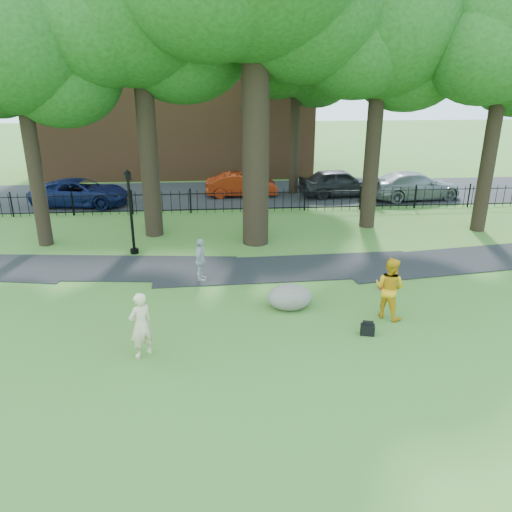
{
  "coord_description": "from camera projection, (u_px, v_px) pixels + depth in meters",
  "views": [
    {
      "loc": [
        -1.61,
        -13.42,
        7.09
      ],
      "look_at": [
        -0.38,
        2.0,
        1.26
      ],
      "focal_mm": 35.0,
      "sensor_mm": 36.0,
      "label": 1
    }
  ],
  "objects": [
    {
      "name": "grey_car",
      "position": [
        339.0,
        182.0,
        29.33
      ],
      "size": [
        4.92,
        2.41,
        1.62
      ],
      "primitive_type": "imported",
      "rotation": [
        0.0,
        0.0,
        1.68
      ],
      "color": "black",
      "rests_on": "ground"
    },
    {
      "name": "backpack",
      "position": [
        367.0,
        330.0,
        14.13
      ],
      "size": [
        0.45,
        0.34,
        0.3
      ],
      "primitive_type": "cube",
      "rotation": [
        0.0,
        0.0,
        -0.25
      ],
      "color": "black",
      "rests_on": "ground"
    },
    {
      "name": "boulder",
      "position": [
        290.0,
        295.0,
        15.65
      ],
      "size": [
        1.55,
        1.26,
        0.82
      ],
      "primitive_type": "ellipsoid",
      "rotation": [
        0.0,
        0.0,
        0.14
      ],
      "color": "#656154",
      "rests_on": "ground"
    },
    {
      "name": "iron_fence",
      "position": [
        248.0,
        201.0,
        26.12
      ],
      "size": [
        44.0,
        0.04,
        1.2
      ],
      "color": "black",
      "rests_on": "ground"
    },
    {
      "name": "red_bag",
      "position": [
        385.0,
        286.0,
        17.06
      ],
      "size": [
        0.37,
        0.25,
        0.24
      ],
      "primitive_type": "cube",
      "rotation": [
        0.0,
        0.0,
        0.07
      ],
      "color": "#9C2816",
      "rests_on": "ground"
    },
    {
      "name": "ground",
      "position": [
        274.0,
        318.0,
        15.14
      ],
      "size": [
        120.0,
        120.0,
        0.0
      ],
      "primitive_type": "plane",
      "color": "#457027",
      "rests_on": "ground"
    },
    {
      "name": "red_sedan",
      "position": [
        241.0,
        185.0,
        29.31
      ],
      "size": [
        4.18,
        1.47,
        1.38
      ],
      "primitive_type": "imported",
      "rotation": [
        0.0,
        0.0,
        1.57
      ],
      "color": "maroon",
      "rests_on": "ground"
    },
    {
      "name": "brick_building",
      "position": [
        180.0,
        85.0,
        35.11
      ],
      "size": [
        18.0,
        8.0,
        12.0
      ],
      "primitive_type": "cube",
      "color": "brown",
      "rests_on": "ground"
    },
    {
      "name": "man",
      "position": [
        389.0,
        288.0,
        14.86
      ],
      "size": [
        1.17,
        1.17,
        1.91
      ],
      "primitive_type": "imported",
      "rotation": [
        0.0,
        0.0,
        2.36
      ],
      "color": "orange",
      "rests_on": "ground"
    },
    {
      "name": "lamppost",
      "position": [
        131.0,
        213.0,
        19.82
      ],
      "size": [
        0.34,
        0.34,
        3.44
      ],
      "rotation": [
        0.0,
        0.0,
        0.44
      ],
      "color": "black",
      "rests_on": "ground"
    },
    {
      "name": "tree_row",
      "position": [
        266.0,
        40.0,
        20.14
      ],
      "size": [
        26.82,
        7.96,
        12.42
      ],
      "color": "black",
      "rests_on": "ground"
    },
    {
      "name": "street",
      "position": [
        244.0,
        194.0,
        30.06
      ],
      "size": [
        80.0,
        7.0,
        0.02
      ],
      "primitive_type": "cube",
      "color": "black",
      "rests_on": "ground"
    },
    {
      "name": "footpath",
      "position": [
        288.0,
        269.0,
        18.85
      ],
      "size": [
        36.07,
        3.85,
        0.03
      ],
      "primitive_type": "cube",
      "rotation": [
        0.0,
        0.0,
        0.03
      ],
      "color": "black",
      "rests_on": "ground"
    },
    {
      "name": "pedestrian",
      "position": [
        201.0,
        260.0,
        17.49
      ],
      "size": [
        0.57,
        0.98,
        1.57
      ],
      "primitive_type": "imported",
      "rotation": [
        0.0,
        0.0,
        1.36
      ],
      "color": "#A8A9AD",
      "rests_on": "ground"
    },
    {
      "name": "woman",
      "position": [
        141.0,
        325.0,
        12.84
      ],
      "size": [
        0.78,
        0.75,
        1.79
      ],
      "primitive_type": "imported",
      "rotation": [
        0.0,
        0.0,
        3.83
      ],
      "color": "beige",
      "rests_on": "ground"
    },
    {
      "name": "navy_van",
      "position": [
        81.0,
        192.0,
        27.33
      ],
      "size": [
        5.46,
        3.01,
        1.45
      ],
      "primitive_type": "imported",
      "rotation": [
        0.0,
        0.0,
        1.45
      ],
      "color": "#0C143E",
      "rests_on": "ground"
    },
    {
      "name": "silver_car",
      "position": [
        414.0,
        186.0,
        28.69
      ],
      "size": [
        5.58,
        2.81,
        1.55
      ],
      "primitive_type": "imported",
      "rotation": [
        0.0,
        0.0,
        1.69
      ],
      "color": "gray",
      "rests_on": "ground"
    }
  ]
}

